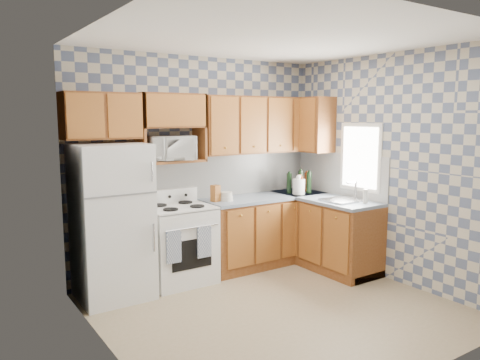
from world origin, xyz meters
The scene contains 31 objects.
floor centered at (0.00, 0.00, 0.00)m, with size 3.40×3.40×0.00m, color #897653.
back_wall centered at (0.00, 1.60, 1.35)m, with size 3.40×0.02×2.70m, color slate.
right_wall centered at (1.70, 0.00, 1.35)m, with size 0.02×3.20×2.70m, color slate.
backsplash_back centered at (0.40, 1.59, 1.20)m, with size 2.60×0.01×0.56m, color silver.
backsplash_right centered at (1.69, 0.80, 1.20)m, with size 0.01×1.60×0.56m, color silver.
refrigerator centered at (-1.27, 1.25, 0.84)m, with size 0.75×0.70×1.68m, color white.
stove_body centered at (-0.47, 1.28, 0.45)m, with size 0.76×0.65×0.90m, color white.
cooktop centered at (-0.47, 1.28, 0.91)m, with size 0.76×0.65×0.03m, color silver.
backguard centered at (-0.47, 1.55, 1.00)m, with size 0.76×0.08×0.17m, color white.
dish_towel_left centered at (-0.70, 0.93, 0.55)m, with size 0.17×0.03×0.36m, color navy.
dish_towel_right centered at (-0.32, 0.93, 0.55)m, with size 0.17×0.03×0.36m, color navy.
base_cabinets_back centered at (0.82, 1.30, 0.44)m, with size 1.75×0.60×0.88m, color #622E10.
base_cabinets_right centered at (1.40, 0.80, 0.44)m, with size 0.60×1.60×0.88m, color #622E10.
countertop_back centered at (0.82, 1.30, 0.90)m, with size 1.77×0.63×0.04m, color slate.
countertop_right centered at (1.40, 0.80, 0.90)m, with size 0.63×1.60×0.04m, color slate.
upper_cabinets_back centered at (0.82, 1.44, 1.85)m, with size 1.75×0.33×0.74m, color #622E10.
upper_cabinets_fridge centered at (-1.29, 1.44, 1.97)m, with size 0.82×0.33×0.50m, color #622E10.
upper_cabinets_right centered at (1.53, 1.25, 1.85)m, with size 0.33×0.70×0.74m, color #622E10.
microwave_shelf centered at (-0.47, 1.44, 1.44)m, with size 0.80×0.33×0.03m, color #622E10.
microwave centered at (-0.48, 1.41, 1.59)m, with size 0.52×0.35×0.29m, color white.
sink centered at (1.40, 0.45, 0.93)m, with size 0.48×0.40×0.03m, color #B7B7BC.
window centered at (1.69, 0.45, 1.45)m, with size 0.02×0.66×0.86m, color silver.
bottle_0 centered at (1.35, 1.20, 1.07)m, with size 0.07×0.07×0.31m, color black.
bottle_1 centered at (1.45, 1.14, 1.06)m, with size 0.07×0.07×0.29m, color black.
bottle_2 centered at (1.50, 1.24, 1.05)m, with size 0.07×0.07×0.27m, color #66290E.
bottle_3 centered at (1.28, 1.12, 1.04)m, with size 0.07×0.07×0.25m, color #66290E.
bottle_4 centered at (1.20, 1.26, 1.06)m, with size 0.07×0.07×0.28m, color black.
knife_block centered at (0.05, 1.29, 1.02)m, with size 0.09×0.09×0.20m, color brown.
electric_kettle centered at (1.26, 1.13, 1.02)m, with size 0.16×0.16×0.21m, color white.
food_containers centered at (0.19, 1.26, 0.97)m, with size 0.16×0.16×0.11m, color beige, non-canonical shape.
soap_bottle centered at (1.51, 0.19, 1.01)m, with size 0.06×0.06×0.17m, color beige.
Camera 1 is at (-2.86, -3.60, 1.97)m, focal length 35.00 mm.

